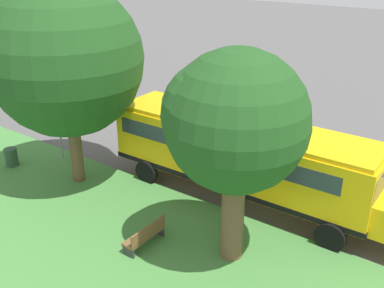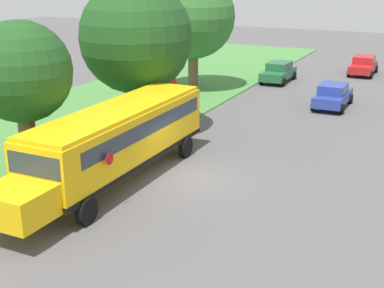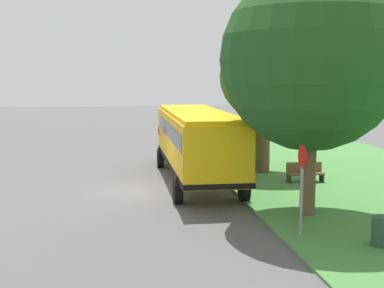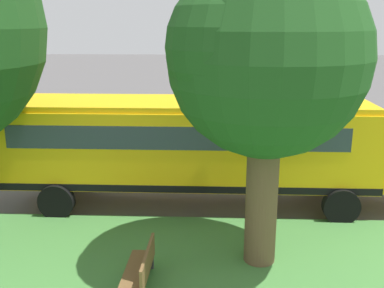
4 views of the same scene
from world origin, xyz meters
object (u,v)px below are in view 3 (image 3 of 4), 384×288
object	(u,v)px
oak_tree_roadside_mid	(305,59)
park_bench	(305,173)
school_bus	(196,139)
trash_bin	(382,233)
oak_tree_beside_bus	(266,76)
stop_sign	(302,180)

from	to	relation	value
oak_tree_roadside_mid	park_bench	world-z (taller)	oak_tree_roadside_mid
school_bus	trash_bin	bearing A→B (deg)	110.47
oak_tree_beside_bus	stop_sign	world-z (taller)	oak_tree_beside_bus
trash_bin	school_bus	bearing A→B (deg)	-69.53
park_bench	trash_bin	world-z (taller)	park_bench
oak_tree_roadside_mid	trash_bin	world-z (taller)	oak_tree_roadside_mid
oak_tree_roadside_mid	stop_sign	bearing A→B (deg)	70.30
stop_sign	trash_bin	world-z (taller)	stop_sign
oak_tree_beside_bus	oak_tree_roadside_mid	size ratio (longest dim) A/B	0.82
school_bus	oak_tree_beside_bus	size ratio (longest dim) A/B	1.84
oak_tree_beside_bus	trash_bin	distance (m)	11.96
school_bus	trash_bin	size ratio (longest dim) A/B	13.80
oak_tree_roadside_mid	park_bench	xyz separation A→B (m)	(-2.00, -5.16, -4.75)
oak_tree_beside_bus	stop_sign	distance (m)	10.56
school_bus	oak_tree_roadside_mid	world-z (taller)	oak_tree_roadside_mid
school_bus	trash_bin	distance (m)	10.63
stop_sign	school_bus	bearing A→B (deg)	-78.25
park_bench	trash_bin	size ratio (longest dim) A/B	1.79
school_bus	stop_sign	bearing A→B (deg)	101.75
oak_tree_roadside_mid	stop_sign	distance (m)	4.34
stop_sign	park_bench	xyz separation A→B (m)	(-2.88, -7.60, -1.26)
trash_bin	stop_sign	bearing A→B (deg)	-32.54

